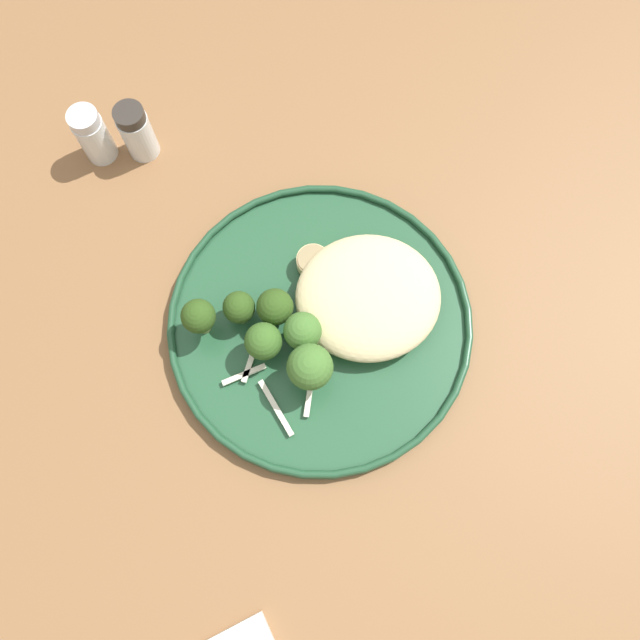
# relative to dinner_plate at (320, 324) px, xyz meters

# --- Properties ---
(ground) EXTENTS (6.00, 6.00, 0.00)m
(ground) POSITION_rel_dinner_plate_xyz_m (0.01, -0.04, -0.75)
(ground) COLOR #2D2B28
(wooden_dining_table) EXTENTS (1.40, 1.00, 0.74)m
(wooden_dining_table) POSITION_rel_dinner_plate_xyz_m (0.01, -0.04, -0.09)
(wooden_dining_table) COLOR brown
(wooden_dining_table) RESTS_ON ground
(dinner_plate) EXTENTS (0.29, 0.29, 0.02)m
(dinner_plate) POSITION_rel_dinner_plate_xyz_m (0.00, 0.00, 0.00)
(dinner_plate) COLOR #235133
(dinner_plate) RESTS_ON wooden_dining_table
(noodle_bed) EXTENTS (0.14, 0.13, 0.04)m
(noodle_bed) POSITION_rel_dinner_plate_xyz_m (0.05, 0.02, 0.02)
(noodle_bed) COLOR beige
(noodle_bed) RESTS_ON dinner_plate
(seared_scallop_large_seared) EXTENTS (0.03, 0.03, 0.01)m
(seared_scallop_large_seared) POSITION_rel_dinner_plate_xyz_m (0.05, -0.02, 0.01)
(seared_scallop_large_seared) COLOR beige
(seared_scallop_large_seared) RESTS_ON dinner_plate
(seared_scallop_tiny_bay) EXTENTS (0.04, 0.04, 0.02)m
(seared_scallop_tiny_bay) POSITION_rel_dinner_plate_xyz_m (0.01, -0.01, 0.01)
(seared_scallop_tiny_bay) COLOR beige
(seared_scallop_tiny_bay) RESTS_ON dinner_plate
(seared_scallop_tilted_round) EXTENTS (0.03, 0.03, 0.02)m
(seared_scallop_tilted_round) POSITION_rel_dinner_plate_xyz_m (0.06, 0.02, 0.01)
(seared_scallop_tilted_round) COLOR #E5C689
(seared_scallop_tilted_round) RESTS_ON dinner_plate
(seared_scallop_on_noodles) EXTENTS (0.03, 0.03, 0.02)m
(seared_scallop_on_noodles) POSITION_rel_dinner_plate_xyz_m (-0.00, 0.06, 0.01)
(seared_scallop_on_noodles) COLOR #E5C689
(seared_scallop_on_noodles) RESTS_ON dinner_plate
(seared_scallop_rear_pale) EXTENTS (0.03, 0.03, 0.02)m
(seared_scallop_rear_pale) POSITION_rel_dinner_plate_xyz_m (0.07, 0.04, 0.01)
(seared_scallop_rear_pale) COLOR beige
(seared_scallop_rear_pale) RESTS_ON dinner_plate
(broccoli_floret_tall_stalk) EXTENTS (0.04, 0.04, 0.06)m
(broccoli_floret_tall_stalk) POSITION_rel_dinner_plate_xyz_m (-0.01, -0.05, 0.04)
(broccoli_floret_tall_stalk) COLOR #7A994C
(broccoli_floret_tall_stalk) RESTS_ON dinner_plate
(broccoli_floret_small_sprig) EXTENTS (0.03, 0.03, 0.05)m
(broccoli_floret_small_sprig) POSITION_rel_dinner_plate_xyz_m (-0.11, 0.00, 0.04)
(broccoli_floret_small_sprig) COLOR #89A356
(broccoli_floret_small_sprig) RESTS_ON dinner_plate
(broccoli_floret_front_edge) EXTENTS (0.03, 0.03, 0.05)m
(broccoli_floret_front_edge) POSITION_rel_dinner_plate_xyz_m (-0.04, 0.01, 0.03)
(broccoli_floret_front_edge) COLOR #89A356
(broccoli_floret_front_edge) RESTS_ON dinner_plate
(broccoli_floret_beside_noodles) EXTENTS (0.03, 0.03, 0.05)m
(broccoli_floret_beside_noodles) POSITION_rel_dinner_plate_xyz_m (-0.05, -0.02, 0.03)
(broccoli_floret_beside_noodles) COLOR #7A994C
(broccoli_floret_beside_noodles) RESTS_ON dinner_plate
(broccoli_floret_left_leaning) EXTENTS (0.03, 0.03, 0.04)m
(broccoli_floret_left_leaning) POSITION_rel_dinner_plate_xyz_m (-0.07, 0.01, 0.03)
(broccoli_floret_left_leaning) COLOR #7A994C
(broccoli_floret_left_leaning) RESTS_ON dinner_plate
(broccoli_floret_center_pile) EXTENTS (0.03, 0.03, 0.05)m
(broccoli_floret_center_pile) POSITION_rel_dinner_plate_xyz_m (-0.02, -0.02, 0.03)
(broccoli_floret_center_pile) COLOR #89A356
(broccoli_floret_center_pile) RESTS_ON dinner_plate
(onion_sliver_long_sliver) EXTENTS (0.01, 0.04, 0.00)m
(onion_sliver_long_sliver) POSITION_rel_dinner_plate_xyz_m (-0.02, -0.07, 0.01)
(onion_sliver_long_sliver) COLOR silver
(onion_sliver_long_sliver) RESTS_ON dinner_plate
(onion_sliver_pale_crescent) EXTENTS (0.04, 0.02, 0.00)m
(onion_sliver_pale_crescent) POSITION_rel_dinner_plate_xyz_m (-0.07, -0.05, 0.01)
(onion_sliver_pale_crescent) COLOR silver
(onion_sliver_pale_crescent) RESTS_ON dinner_plate
(onion_sliver_curled_piece) EXTENTS (0.03, 0.05, 0.00)m
(onion_sliver_curled_piece) POSITION_rel_dinner_plate_xyz_m (-0.05, -0.08, 0.01)
(onion_sliver_curled_piece) COLOR silver
(onion_sliver_curled_piece) RESTS_ON dinner_plate
(onion_sliver_short_strip) EXTENTS (0.02, 0.05, 0.00)m
(onion_sliver_short_strip) POSITION_rel_dinner_plate_xyz_m (-0.07, -0.03, 0.01)
(onion_sliver_short_strip) COLOR silver
(onion_sliver_short_strip) RESTS_ON dinner_plate
(salt_shaker) EXTENTS (0.03, 0.03, 0.07)m
(salt_shaker) POSITION_rel_dinner_plate_xyz_m (-0.21, 0.21, 0.02)
(salt_shaker) COLOR white
(salt_shaker) RESTS_ON wooden_dining_table
(pepper_shaker) EXTENTS (0.03, 0.03, 0.07)m
(pepper_shaker) POSITION_rel_dinner_plate_xyz_m (-0.17, 0.21, 0.02)
(pepper_shaker) COLOR white
(pepper_shaker) RESTS_ON wooden_dining_table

